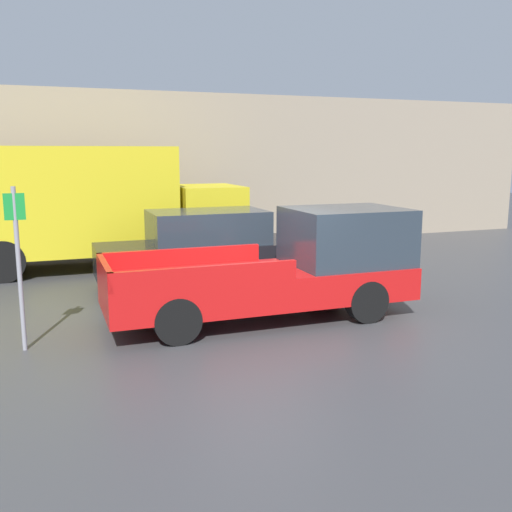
# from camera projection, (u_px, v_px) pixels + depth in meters

# --- Properties ---
(ground_plane) EXTENTS (60.00, 60.00, 0.00)m
(ground_plane) POSITION_uv_depth(u_px,v_px,m) (267.00, 326.00, 10.13)
(ground_plane) COLOR #3D3D3F
(building_wall) EXTENTS (28.00, 0.15, 4.92)m
(building_wall) POSITION_uv_depth(u_px,v_px,m) (163.00, 171.00, 18.02)
(building_wall) COLOR gray
(building_wall) RESTS_ON ground
(pickup_truck) EXTENTS (5.61, 1.93, 2.00)m
(pickup_truck) POSITION_uv_depth(u_px,v_px,m) (290.00, 267.00, 10.57)
(pickup_truck) COLOR red
(pickup_truck) RESTS_ON ground
(car) EXTENTS (4.70, 1.86, 1.74)m
(car) POSITION_uv_depth(u_px,v_px,m) (204.00, 249.00, 12.99)
(car) COLOR black
(car) RESTS_ON ground
(delivery_truck) EXTENTS (7.95, 2.36, 3.19)m
(delivery_truck) POSITION_uv_depth(u_px,v_px,m) (79.00, 204.00, 14.81)
(delivery_truck) COLOR gold
(delivery_truck) RESTS_ON ground
(parking_sign) EXTENTS (0.30, 0.07, 2.54)m
(parking_sign) POSITION_uv_depth(u_px,v_px,m) (18.00, 260.00, 8.64)
(parking_sign) COLOR gray
(parking_sign) RESTS_ON ground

